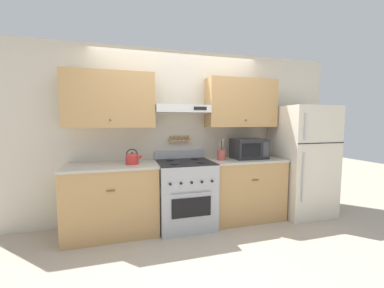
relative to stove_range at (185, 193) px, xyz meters
The scene contains 9 objects.
ground_plane 0.56m from the stove_range, 90.00° to the right, with size 16.00×16.00×0.00m, color #B2A38E.
wall_back 1.03m from the stove_range, 92.28° to the left, with size 5.20×0.46×2.55m.
counter_left 0.98m from the stove_range, behind, with size 1.19×0.67×0.92m.
counter_right 0.95m from the stove_range, ahead, with size 1.13×0.67×0.92m.
stove_range is the anchor object (origin of this frame).
refrigerator 1.99m from the stove_range, ahead, with size 0.82×0.78×1.73m.
tea_kettle 0.89m from the stove_range, behind, with size 0.22×0.17×0.20m.
microwave 1.18m from the stove_range, ahead, with size 0.49×0.37×0.30m.
utensil_crock 0.77m from the stove_range, ahead, with size 0.13×0.13×0.30m.
Camera 1 is at (-0.79, -2.87, 1.47)m, focal length 22.00 mm.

